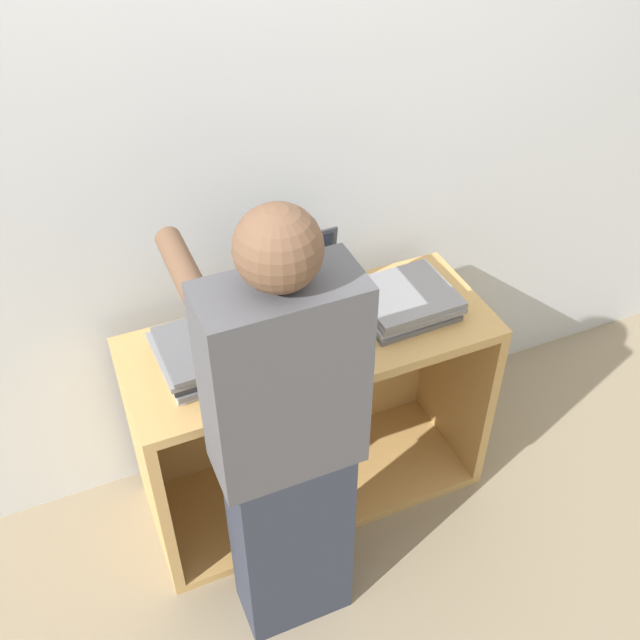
# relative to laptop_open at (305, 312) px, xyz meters

# --- Properties ---
(ground_plane) EXTENTS (12.00, 12.00, 0.00)m
(ground_plane) POSITION_rel_laptop_open_xyz_m (0.00, -0.30, -0.83)
(ground_plane) COLOR gray
(wall_back) EXTENTS (8.00, 0.05, 2.40)m
(wall_back) POSITION_rel_laptop_open_xyz_m (0.00, 0.30, 0.37)
(wall_back) COLOR silver
(wall_back) RESTS_ON ground_plane
(cart) EXTENTS (1.21, 0.49, 0.78)m
(cart) POSITION_rel_laptop_open_xyz_m (0.00, 0.02, -0.45)
(cart) COLOR tan
(cart) RESTS_ON ground_plane
(laptop_open) EXTENTS (0.30, 0.32, 0.29)m
(laptop_open) POSITION_rel_laptop_open_xyz_m (0.00, 0.00, 0.00)
(laptop_open) COLOR #333338
(laptop_open) RESTS_ON cart
(laptop_stack_left) EXTENTS (0.33, 0.29, 0.09)m
(laptop_stack_left) POSITION_rel_laptop_open_xyz_m (-0.33, -0.05, -0.01)
(laptop_stack_left) COLOR #B7B7BC
(laptop_stack_left) RESTS_ON cart
(laptop_stack_right) EXTENTS (0.32, 0.29, 0.07)m
(laptop_stack_right) POSITION_rel_laptop_open_xyz_m (0.34, -0.05, -0.02)
(laptop_stack_right) COLOR slate
(laptop_stack_right) RESTS_ON cart
(person) EXTENTS (0.40, 0.52, 1.54)m
(person) POSITION_rel_laptop_open_xyz_m (-0.24, -0.45, -0.06)
(person) COLOR #2D3342
(person) RESTS_ON ground_plane
(inventory_tag) EXTENTS (0.06, 0.02, 0.01)m
(inventory_tag) POSITION_rel_laptop_open_xyz_m (-0.33, -0.12, 0.04)
(inventory_tag) COLOR red
(inventory_tag) RESTS_ON laptop_stack_left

